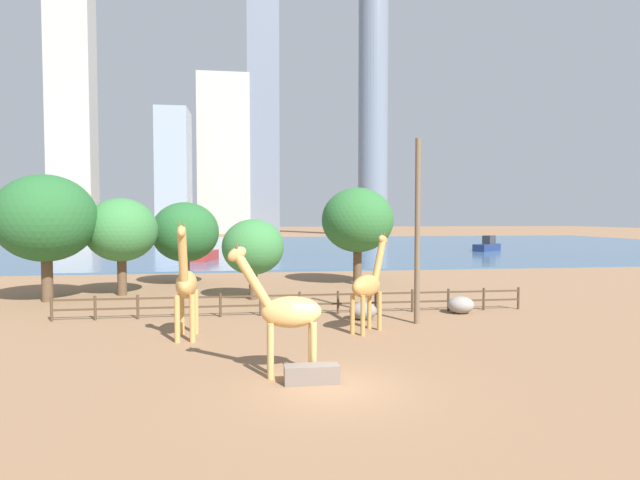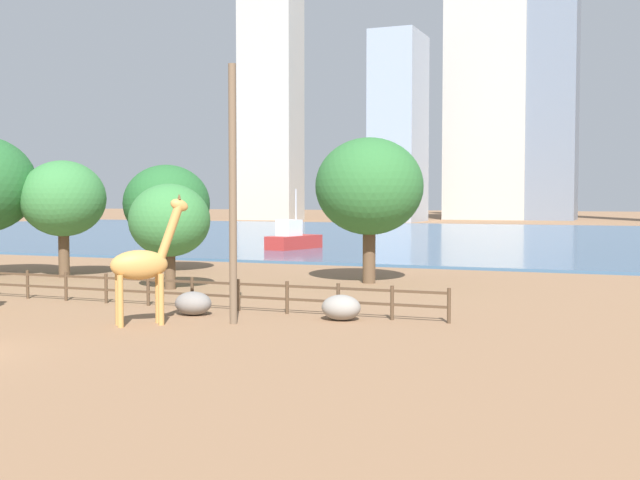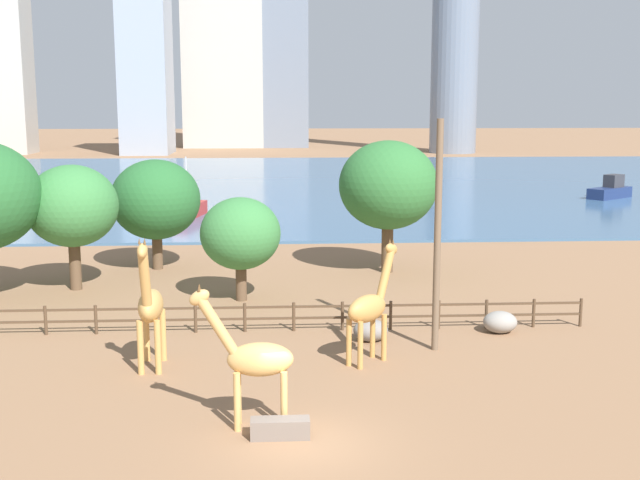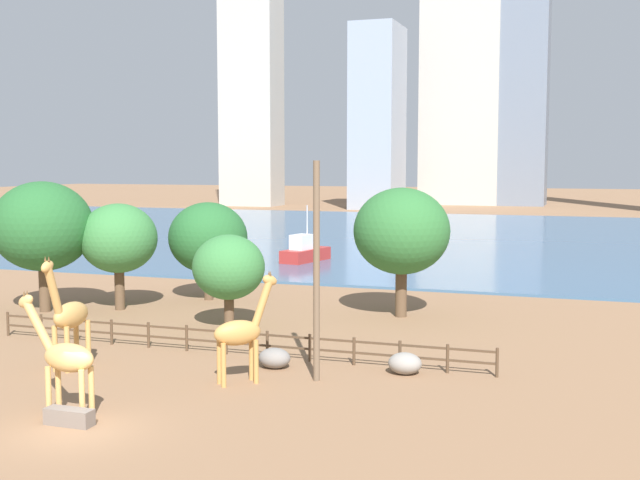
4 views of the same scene
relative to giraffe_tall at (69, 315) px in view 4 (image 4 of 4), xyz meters
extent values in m
plane|color=#8C6647|center=(5.53, 72.79, -2.46)|extent=(400.00, 400.00, 0.00)
cube|color=#3D6084|center=(5.53, 69.79, -2.36)|extent=(180.00, 86.00, 0.20)
cylinder|color=tan|center=(0.33, -0.62, -1.42)|extent=(0.24, 0.24, 2.07)
cylinder|color=tan|center=(-0.31, -0.63, -1.42)|extent=(0.24, 0.24, 2.07)
cylinder|color=tan|center=(0.30, 0.98, -1.42)|extent=(0.24, 0.24, 2.07)
cylinder|color=tan|center=(-0.34, 0.97, -1.42)|extent=(0.24, 0.24, 2.07)
ellipsoid|color=tan|center=(0.00, 0.17, -0.02)|extent=(0.95, 2.31, 1.20)
cylinder|color=tan|center=(0.02, -1.05, 1.30)|extent=(0.39, 1.08, 2.29)
ellipsoid|color=tan|center=(0.02, -1.41, 2.39)|extent=(0.38, 0.86, 0.69)
cone|color=brown|center=(0.12, -1.41, 2.74)|extent=(0.11, 0.11, 0.22)
cone|color=brown|center=(-0.07, -1.41, 2.74)|extent=(0.11, 0.11, 0.22)
cylinder|color=tan|center=(3.52, -6.07, -1.52)|extent=(0.22, 0.22, 1.87)
cylinder|color=tan|center=(3.52, -5.49, -1.52)|extent=(0.22, 0.22, 1.87)
cylinder|color=tan|center=(4.97, -6.06, -1.52)|extent=(0.22, 0.22, 1.87)
cylinder|color=tan|center=(4.97, -5.48, -1.52)|extent=(0.22, 0.22, 1.87)
ellipsoid|color=tan|center=(4.24, -5.78, -0.26)|extent=(2.07, 0.83, 1.08)
cylinder|color=tan|center=(2.94, -5.78, 0.85)|extent=(1.34, 0.34, 1.95)
ellipsoid|color=tan|center=(2.42, -5.78, 1.74)|extent=(0.80, 0.34, 0.71)
cone|color=brown|center=(2.42, -5.86, 2.05)|extent=(0.10, 0.10, 0.20)
cone|color=brown|center=(2.42, -5.70, 2.05)|extent=(0.10, 0.10, 0.20)
cylinder|color=#C18C47|center=(8.57, 0.93, -1.53)|extent=(0.30, 0.30, 1.86)
cylinder|color=#C18C47|center=(8.97, 0.51, -1.53)|extent=(0.30, 0.30, 1.86)
cylinder|color=#C18C47|center=(7.53, -0.07, -1.53)|extent=(0.30, 0.30, 1.86)
cylinder|color=#C18C47|center=(7.93, -0.48, -1.53)|extent=(0.30, 0.30, 1.86)
ellipsoid|color=#C18C47|center=(8.25, 0.22, -0.27)|extent=(2.05, 2.01, 1.08)
cylinder|color=#C18C47|center=(9.06, 1.00, 0.91)|extent=(0.96, 0.94, 2.05)
ellipsoid|color=#C18C47|center=(9.32, 1.24, 1.87)|extent=(0.79, 0.77, 0.63)
cone|color=brown|center=(9.26, 1.30, 2.19)|extent=(0.14, 0.14, 0.20)
cone|color=brown|center=(9.37, 1.18, 2.19)|extent=(0.14, 0.14, 0.20)
cylinder|color=brown|center=(11.25, 1.75, 2.25)|extent=(0.28, 0.28, 9.41)
ellipsoid|color=gray|center=(14.61, 4.01, -1.98)|extent=(1.50, 1.28, 0.96)
ellipsoid|color=gray|center=(8.76, 3.10, -1.99)|extent=(1.48, 1.24, 0.93)
cube|color=#72665B|center=(4.84, -6.66, -2.16)|extent=(1.80, 0.60, 0.60)
cylinder|color=#4C3826|center=(-7.47, 4.79, -1.81)|extent=(0.14, 0.14, 1.30)
cylinder|color=#4C3826|center=(-5.31, 4.79, -1.81)|extent=(0.14, 0.14, 1.30)
cylinder|color=#4C3826|center=(-3.14, 4.79, -1.81)|extent=(0.14, 0.14, 1.30)
cylinder|color=#4C3826|center=(-0.97, 4.79, -1.81)|extent=(0.14, 0.14, 1.30)
cylinder|color=#4C3826|center=(1.19, 4.79, -1.81)|extent=(0.14, 0.14, 1.30)
cylinder|color=#4C3826|center=(3.36, 4.79, -1.81)|extent=(0.14, 0.14, 1.30)
cylinder|color=#4C3826|center=(5.53, 4.79, -1.81)|extent=(0.14, 0.14, 1.30)
cylinder|color=#4C3826|center=(7.69, 4.79, -1.81)|extent=(0.14, 0.14, 1.30)
cylinder|color=#4C3826|center=(9.86, 4.79, -1.81)|extent=(0.14, 0.14, 1.30)
cylinder|color=#4C3826|center=(12.03, 4.79, -1.81)|extent=(0.14, 0.14, 1.30)
cylinder|color=#4C3826|center=(14.19, 4.79, -1.81)|extent=(0.14, 0.14, 1.30)
cylinder|color=#4C3826|center=(16.36, 4.79, -1.81)|extent=(0.14, 0.14, 1.30)
cylinder|color=#4C3826|center=(18.53, 4.79, -1.81)|extent=(0.14, 0.14, 1.30)
cube|color=#4C3826|center=(5.53, 4.79, -1.35)|extent=(26.10, 0.08, 0.10)
cube|color=#4C3826|center=(5.53, 4.79, -1.87)|extent=(26.10, 0.08, 0.10)
cylinder|color=brown|center=(-10.18, 11.38, -1.01)|extent=(0.68, 0.68, 2.90)
ellipsoid|color=#26602D|center=(-10.18, 11.38, 2.92)|extent=(6.21, 6.21, 5.59)
cylinder|color=brown|center=(11.40, 16.96, -1.01)|extent=(0.69, 0.69, 2.90)
ellipsoid|color=#2D6B33|center=(11.40, 16.96, 2.77)|extent=(5.81, 5.81, 5.23)
cylinder|color=brown|center=(2.98, 10.50, -1.53)|extent=(0.56, 0.56, 1.85)
ellipsoid|color=#387A3D|center=(2.98, 10.50, 1.02)|extent=(4.08, 4.08, 3.68)
cylinder|color=brown|center=(-6.08, 13.46, -1.15)|extent=(0.62, 0.62, 2.62)
ellipsoid|color=#387A3D|center=(-6.08, 13.46, 2.11)|extent=(4.88, 4.88, 4.40)
cylinder|color=brown|center=(-2.42, 18.65, -1.40)|extent=(0.62, 0.62, 2.11)
ellipsoid|color=#26602D|center=(-2.42, 18.65, 1.80)|extent=(5.35, 5.35, 4.82)
cube|color=#B22D28|center=(-2.93, 39.45, -1.68)|extent=(3.24, 6.08, 1.15)
cube|color=silver|center=(-3.09, 38.74, -0.41)|extent=(1.79, 2.32, 1.38)
cylinder|color=silver|center=(-2.87, 39.73, 0.92)|extent=(0.14, 0.14, 4.04)
cube|color=#939EAD|center=(-19.72, 128.55, 15.94)|extent=(8.95, 13.02, 36.79)
cube|color=slate|center=(6.85, 151.41, 41.25)|extent=(10.68, 10.88, 87.41)
cube|color=#B7B2A8|center=(-6.32, 150.90, 24.23)|extent=(17.34, 10.78, 53.37)
camera|label=1|loc=(2.93, -22.65, 2.96)|focal=28.00mm
camera|label=2|loc=(25.02, -24.00, 2.12)|focal=45.00mm
camera|label=3|loc=(4.75, -29.64, 7.62)|focal=45.00mm
camera|label=4|loc=(22.31, -30.05, 6.87)|focal=45.00mm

